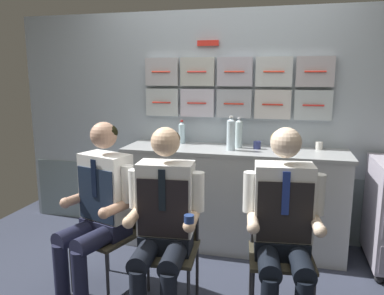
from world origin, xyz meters
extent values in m
cube|color=#A3AFB9|center=(0.00, 1.38, 1.07)|extent=(4.20, 0.06, 2.15)
cube|color=gray|center=(0.00, 1.34, 0.32)|extent=(4.12, 0.01, 0.64)
cube|color=silver|center=(-0.59, 1.32, 1.30)|extent=(0.32, 0.06, 0.26)
cylinder|color=red|center=(-0.59, 1.28, 1.30)|extent=(0.18, 0.01, 0.01)
cube|color=silver|center=(-0.24, 1.32, 1.30)|extent=(0.32, 0.06, 0.26)
cylinder|color=red|center=(-0.24, 1.28, 1.30)|extent=(0.18, 0.01, 0.01)
cube|color=#A6ABB3|center=(0.12, 1.32, 1.30)|extent=(0.32, 0.06, 0.26)
cylinder|color=red|center=(0.12, 1.28, 1.30)|extent=(0.18, 0.01, 0.01)
cube|color=silver|center=(0.47, 1.32, 1.30)|extent=(0.32, 0.06, 0.26)
cylinder|color=red|center=(0.47, 1.28, 1.30)|extent=(0.18, 0.01, 0.01)
cube|color=#B2BDBF|center=(0.82, 1.32, 1.30)|extent=(0.32, 0.06, 0.26)
cylinder|color=red|center=(0.82, 1.28, 1.30)|extent=(0.18, 0.01, 0.01)
cube|color=#BAB8BC|center=(-0.59, 1.32, 1.59)|extent=(0.32, 0.06, 0.26)
cylinder|color=red|center=(-0.59, 1.28, 1.59)|extent=(0.18, 0.01, 0.01)
cube|color=beige|center=(-0.24, 1.32, 1.59)|extent=(0.32, 0.06, 0.26)
cylinder|color=red|center=(-0.24, 1.28, 1.59)|extent=(0.18, 0.01, 0.01)
cube|color=#B9B4C1|center=(0.12, 1.32, 1.59)|extent=(0.32, 0.06, 0.26)
cylinder|color=red|center=(0.12, 1.28, 1.59)|extent=(0.18, 0.01, 0.01)
cube|color=silver|center=(0.47, 1.32, 1.59)|extent=(0.32, 0.06, 0.26)
cylinder|color=red|center=(0.47, 1.28, 1.59)|extent=(0.18, 0.01, 0.01)
cube|color=#B3ACB1|center=(0.82, 1.32, 1.59)|extent=(0.32, 0.06, 0.26)
cylinder|color=red|center=(0.82, 1.28, 1.59)|extent=(0.18, 0.01, 0.01)
cube|color=red|center=(-0.14, 1.33, 1.85)|extent=(0.20, 0.02, 0.05)
cube|color=#ADB1B3|center=(0.15, 1.09, 0.44)|extent=(1.94, 0.52, 0.88)
cube|color=#9EA1A3|center=(0.15, 1.09, 0.90)|extent=(1.98, 0.53, 0.03)
sphere|color=black|center=(1.34, 0.71, 0.04)|extent=(0.07, 0.07, 0.07)
sphere|color=black|center=(1.34, 1.26, 0.04)|extent=(0.07, 0.07, 0.07)
cylinder|color=#2D2D33|center=(-0.86, 0.03, 0.20)|extent=(0.02, 0.02, 0.40)
cylinder|color=#2D2D33|center=(-0.52, -0.08, 0.20)|extent=(0.02, 0.02, 0.40)
cylinder|color=#2D2D33|center=(-0.75, 0.37, 0.20)|extent=(0.02, 0.02, 0.40)
cylinder|color=#2D2D33|center=(-0.41, 0.26, 0.20)|extent=(0.02, 0.02, 0.40)
cube|color=#3B3729|center=(-0.63, 0.14, 0.41)|extent=(0.50, 0.50, 0.02)
cube|color=#3B3729|center=(-0.57, 0.32, 0.62)|extent=(0.36, 0.14, 0.40)
cylinder|color=#2D2D33|center=(-0.75, 0.37, 0.62)|extent=(0.02, 0.02, 0.40)
cylinder|color=#2D2D33|center=(-0.41, 0.26, 0.62)|extent=(0.02, 0.02, 0.40)
cylinder|color=#1B1D33|center=(-0.82, -0.15, 0.26)|extent=(0.10, 0.10, 0.39)
cylinder|color=#1B1D33|center=(-0.65, -0.20, 0.26)|extent=(0.10, 0.10, 0.39)
cylinder|color=#1B1D33|center=(-0.77, 0.01, 0.47)|extent=(0.24, 0.39, 0.13)
cylinder|color=#1B1D33|center=(-0.60, -0.04, 0.47)|extent=(0.24, 0.39, 0.13)
cube|color=#1B1D33|center=(-0.63, 0.14, 0.48)|extent=(0.38, 0.29, 0.12)
cube|color=white|center=(-0.63, 0.16, 0.78)|extent=(0.40, 0.30, 0.47)
cube|color=#1A273D|center=(-0.66, 0.07, 0.74)|extent=(0.31, 0.11, 0.38)
cube|color=black|center=(-0.66, 0.06, 0.86)|extent=(0.04, 0.02, 0.26)
cylinder|color=white|center=(-0.82, 0.23, 0.83)|extent=(0.08, 0.08, 0.26)
cylinder|color=tan|center=(-0.84, 0.12, 0.68)|extent=(0.14, 0.24, 0.07)
sphere|color=tan|center=(-0.87, 0.02, 0.68)|extent=(0.08, 0.08, 0.08)
cylinder|color=white|center=(-0.43, 0.10, 0.83)|extent=(0.08, 0.08, 0.26)
cylinder|color=tan|center=(-0.48, 0.00, 0.68)|extent=(0.14, 0.24, 0.07)
sphere|color=tan|center=(-0.52, -0.10, 0.68)|extent=(0.08, 0.08, 0.08)
sphere|color=tan|center=(-0.63, 0.16, 1.15)|extent=(0.19, 0.19, 0.19)
ellipsoid|color=black|center=(-0.62, 0.18, 1.17)|extent=(0.23, 0.22, 0.13)
cylinder|color=#2D2D33|center=(-0.30, -0.19, 0.20)|extent=(0.02, 0.02, 0.40)
cylinder|color=#2D2D33|center=(-0.33, 0.17, 0.20)|extent=(0.02, 0.02, 0.40)
cylinder|color=#2D2D33|center=(0.03, 0.20, 0.20)|extent=(0.02, 0.02, 0.40)
cube|color=#3B3729|center=(-0.13, 0.01, 0.41)|extent=(0.43, 0.43, 0.02)
cube|color=#3B3729|center=(-0.15, 0.20, 0.62)|extent=(0.37, 0.06, 0.40)
cylinder|color=#2D2D33|center=(-0.33, 0.17, 0.62)|extent=(0.02, 0.02, 0.40)
cylinder|color=#2D2D33|center=(0.03, 0.20, 0.62)|extent=(0.02, 0.02, 0.40)
cylinder|color=black|center=(-0.21, -0.16, 0.47)|extent=(0.16, 0.38, 0.13)
cylinder|color=black|center=(-0.03, -0.15, 0.47)|extent=(0.16, 0.38, 0.13)
cube|color=black|center=(-0.13, 0.01, 0.48)|extent=(0.35, 0.23, 0.12)
cube|color=white|center=(-0.13, 0.03, 0.78)|extent=(0.37, 0.23, 0.47)
cube|color=black|center=(-0.12, -0.07, 0.74)|extent=(0.32, 0.04, 0.38)
cube|color=black|center=(-0.12, -0.08, 0.86)|extent=(0.04, 0.01, 0.26)
cylinder|color=white|center=(-0.34, 0.01, 0.83)|extent=(0.08, 0.08, 0.25)
cylinder|color=#E1B691|center=(-0.31, -0.09, 0.68)|extent=(0.09, 0.24, 0.07)
sphere|color=#E1B691|center=(-0.30, -0.20, 0.68)|extent=(0.08, 0.08, 0.08)
cylinder|color=white|center=(0.07, 0.05, 0.83)|extent=(0.08, 0.08, 0.25)
cylinder|color=#E1B691|center=(0.06, -0.06, 0.68)|extent=(0.09, 0.24, 0.07)
sphere|color=#E1B691|center=(0.07, -0.16, 0.68)|extent=(0.08, 0.08, 0.08)
cylinder|color=navy|center=(0.07, -0.16, 0.72)|extent=(0.06, 0.06, 0.06)
sphere|color=#E1B691|center=(-0.13, 0.03, 1.15)|extent=(0.19, 0.19, 0.19)
ellipsoid|color=brown|center=(-0.13, 0.04, 1.16)|extent=(0.20, 0.18, 0.13)
cylinder|color=#2D2D33|center=(0.40, 0.28, 0.20)|extent=(0.02, 0.02, 0.40)
cylinder|color=#2D2D33|center=(0.76, 0.32, 0.20)|extent=(0.02, 0.02, 0.40)
cube|color=#3B3729|center=(0.60, 0.12, 0.41)|extent=(0.45, 0.45, 0.02)
cube|color=#3B3729|center=(0.58, 0.31, 0.62)|extent=(0.37, 0.07, 0.40)
cylinder|color=#2D2D33|center=(0.40, 0.28, 0.62)|extent=(0.02, 0.02, 0.40)
cylinder|color=#2D2D33|center=(0.76, 0.32, 0.62)|extent=(0.02, 0.02, 0.40)
cylinder|color=black|center=(0.53, -0.06, 0.47)|extent=(0.17, 0.39, 0.13)
cylinder|color=black|center=(0.72, -0.04, 0.47)|extent=(0.17, 0.39, 0.13)
cube|color=black|center=(0.60, 0.12, 0.48)|extent=(0.36, 0.24, 0.12)
cube|color=white|center=(0.60, 0.14, 0.78)|extent=(0.38, 0.24, 0.48)
cube|color=black|center=(0.61, 0.04, 0.74)|extent=(0.33, 0.05, 0.38)
cube|color=navy|center=(0.61, 0.03, 0.87)|extent=(0.04, 0.01, 0.27)
cylinder|color=white|center=(0.39, 0.11, 0.83)|extent=(0.08, 0.08, 0.26)
cylinder|color=beige|center=(0.43, 0.01, 0.69)|extent=(0.10, 0.24, 0.07)
sphere|color=beige|center=(0.44, -0.10, 0.69)|extent=(0.08, 0.08, 0.08)
cylinder|color=white|center=(0.81, 0.16, 0.83)|extent=(0.08, 0.08, 0.26)
cylinder|color=beige|center=(0.80, 0.06, 0.69)|extent=(0.10, 0.24, 0.07)
sphere|color=beige|center=(0.81, -0.05, 0.69)|extent=(0.08, 0.08, 0.08)
sphere|color=beige|center=(0.60, 0.14, 1.16)|extent=(0.19, 0.19, 0.19)
ellipsoid|color=tan|center=(0.60, 0.15, 1.17)|extent=(0.20, 0.19, 0.13)
cylinder|color=silver|center=(0.19, 1.16, 1.03)|extent=(0.06, 0.06, 0.23)
cone|color=silver|center=(0.19, 1.16, 1.16)|extent=(0.06, 0.06, 0.02)
cylinder|color=silver|center=(0.19, 1.16, 1.18)|extent=(0.03, 0.03, 0.02)
cylinder|color=silver|center=(-0.37, 1.24, 1.00)|extent=(0.06, 0.06, 0.18)
cone|color=silver|center=(-0.37, 1.24, 1.10)|extent=(0.06, 0.06, 0.02)
cylinder|color=red|center=(-0.37, 1.24, 1.13)|extent=(0.03, 0.03, 0.02)
cylinder|color=silver|center=(0.12, 1.27, 1.01)|extent=(0.07, 0.07, 0.19)
cone|color=silver|center=(0.12, 1.27, 1.11)|extent=(0.07, 0.07, 0.02)
cylinder|color=blue|center=(0.12, 1.27, 1.14)|extent=(0.03, 0.03, 0.02)
cylinder|color=silver|center=(0.13, 1.03, 1.04)|extent=(0.07, 0.07, 0.26)
cone|color=silver|center=(0.13, 1.03, 1.18)|extent=(0.07, 0.07, 0.02)
cylinder|color=silver|center=(0.13, 1.03, 1.20)|extent=(0.03, 0.03, 0.02)
cylinder|color=navy|center=(0.35, 1.14, 0.95)|extent=(0.06, 0.06, 0.07)
cylinder|color=#382114|center=(0.35, 1.14, 0.97)|extent=(0.06, 0.06, 0.01)
cylinder|color=white|center=(0.88, 1.25, 0.95)|extent=(0.06, 0.06, 0.07)
cylinder|color=#382114|center=(0.88, 1.25, 0.97)|extent=(0.05, 0.05, 0.01)
camera|label=1|loc=(0.60, -2.18, 1.56)|focal=35.28mm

